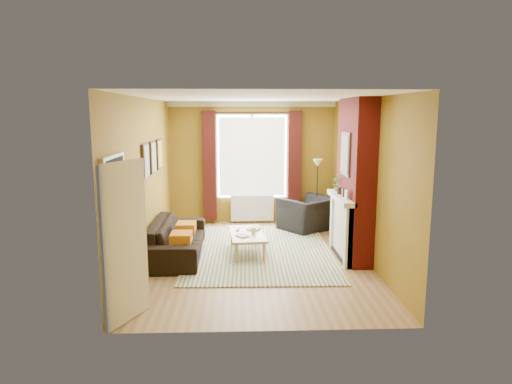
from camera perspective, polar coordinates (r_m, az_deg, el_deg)
ground at (r=8.19m, az=0.07°, el=-8.26°), size 5.50×5.50×0.00m
room_walls at (r=8.18m, az=4.46°, el=1.68°), size 3.82×5.54×2.83m
striped_rug at (r=8.59m, az=0.43°, el=-7.30°), size 2.69×3.68×0.02m
sofa at (r=8.36m, az=-9.81°, el=-5.71°), size 0.90×2.22×0.64m
armchair at (r=10.09m, az=6.52°, el=-2.71°), size 1.47×1.44×0.72m
coffee_table at (r=8.31m, az=-1.14°, el=-5.42°), size 0.70×1.24×0.40m
wicker_stool at (r=10.49m, az=3.49°, el=-3.03°), size 0.37×0.37×0.42m
floor_lamp at (r=10.31m, az=7.68°, el=2.31°), size 0.23×0.23×1.53m
book_a at (r=8.03m, az=-2.22°, el=-5.58°), size 0.27×0.29×0.02m
book_b at (r=8.60m, az=-0.88°, el=-4.52°), size 0.32×0.37×0.02m
mug at (r=8.23m, az=-0.32°, el=-4.91°), size 0.14×0.14×0.10m
tv_remote at (r=8.49m, az=-2.29°, el=-4.73°), size 0.05×0.15×0.02m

